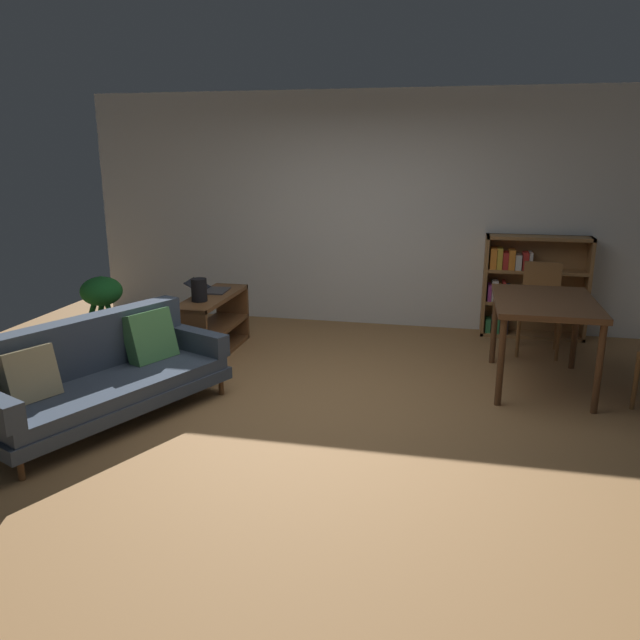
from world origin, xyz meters
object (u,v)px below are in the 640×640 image
(potted_floor_plant, at_px, (103,310))
(desk_speaker, at_px, (199,290))
(media_console, at_px, (213,325))
(dining_table, at_px, (544,309))
(dining_chair_far, at_px, (540,303))
(open_laptop, at_px, (210,289))
(fabric_couch, at_px, (99,373))
(bookshelf, at_px, (527,285))

(potted_floor_plant, bearing_deg, desk_speaker, 1.62)
(media_console, bearing_deg, dining_table, -4.14)
(dining_table, bearing_deg, dining_chair_far, 84.60)
(desk_speaker, xyz_separation_m, dining_table, (3.20, 0.02, -0.02))
(open_laptop, xyz_separation_m, potted_floor_plant, (-0.97, -0.47, -0.17))
(potted_floor_plant, height_order, dining_table, potted_floor_plant)
(fabric_couch, height_order, media_console, fabric_couch)
(dining_table, bearing_deg, bookshelf, 89.30)
(dining_chair_far, relative_size, bookshelf, 0.81)
(open_laptop, xyz_separation_m, dining_chair_far, (3.37, 0.61, -0.13))
(open_laptop, distance_m, dining_chair_far, 3.43)
(open_laptop, bearing_deg, desk_speaker, -80.42)
(bookshelf, bearing_deg, fabric_couch, -138.10)
(media_console, height_order, potted_floor_plant, potted_floor_plant)
(dining_table, bearing_deg, fabric_couch, -156.71)
(bookshelf, bearing_deg, dining_chair_far, -82.34)
(desk_speaker, bearing_deg, fabric_couch, -98.66)
(dining_table, height_order, bookshelf, bookshelf)
(dining_chair_far, bearing_deg, potted_floor_plant, -166.03)
(open_laptop, xyz_separation_m, desk_speaker, (0.07, -0.44, 0.08))
(fabric_couch, height_order, open_laptop, fabric_couch)
(dining_table, bearing_deg, open_laptop, 172.65)
(bookshelf, bearing_deg, dining_table, -90.70)
(media_console, xyz_separation_m, bookshelf, (3.19, 1.38, 0.28))
(open_laptop, bearing_deg, media_console, -63.43)
(potted_floor_plant, relative_size, dining_chair_far, 0.89)
(open_laptop, distance_m, desk_speaker, 0.45)
(desk_speaker, height_order, dining_table, desk_speaker)
(fabric_couch, distance_m, desk_speaker, 1.52)
(fabric_couch, xyz_separation_m, desk_speaker, (0.22, 1.46, 0.36))
(desk_speaker, xyz_separation_m, dining_chair_far, (3.29, 1.05, -0.21))
(dining_table, bearing_deg, desk_speaker, -179.73)
(fabric_couch, bearing_deg, dining_chair_far, 35.46)
(dining_table, distance_m, bookshelf, 1.62)
(media_console, relative_size, bookshelf, 1.06)
(potted_floor_plant, bearing_deg, open_laptop, 25.74)
(desk_speaker, bearing_deg, open_laptop, 99.58)
(potted_floor_plant, bearing_deg, bookshelf, 21.29)
(fabric_couch, relative_size, media_console, 1.73)
(dining_table, bearing_deg, media_console, 175.86)
(bookshelf, bearing_deg, desk_speaker, -153.14)
(desk_speaker, xyz_separation_m, potted_floor_plant, (-1.04, -0.03, -0.25))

